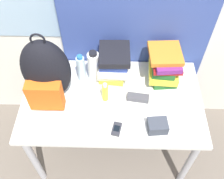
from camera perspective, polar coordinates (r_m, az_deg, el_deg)
The scene contains 10 objects.
desk at distance 1.87m, azimuth -0.00°, elevation -3.55°, with size 1.23×0.71×0.71m.
backpack at distance 1.70m, azimuth -14.13°, elevation 3.62°, with size 0.31×0.28×0.53m.
book_stack_left at distance 1.84m, azimuth 0.32°, elevation 5.59°, with size 0.23×0.27×0.25m.
book_stack_center at distance 1.86m, azimuth 11.28°, elevation 5.27°, with size 0.23×0.30×0.25m.
water_bottle at distance 1.84m, azimuth -6.73°, elevation 4.53°, with size 0.06×0.06×0.23m.
sports_bottle at distance 1.82m, azimuth -3.95°, elevation 4.93°, with size 0.08×0.08×0.26m.
sunscreen_bottle at distance 1.74m, azimuth -1.50°, elevation -0.62°, with size 0.04×0.04×0.16m.
cell_phone at distance 1.66m, azimuth 1.02°, elevation -8.60°, with size 0.07×0.10×0.02m.
sunglasses_case at distance 1.79m, azimuth 5.66°, elevation -1.77°, with size 0.16×0.08×0.04m.
camera_pouch at distance 1.66m, azimuth 9.87°, elevation -7.80°, with size 0.13×0.11×0.07m.
Camera 1 is at (0.03, -0.70, 2.16)m, focal length 42.00 mm.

